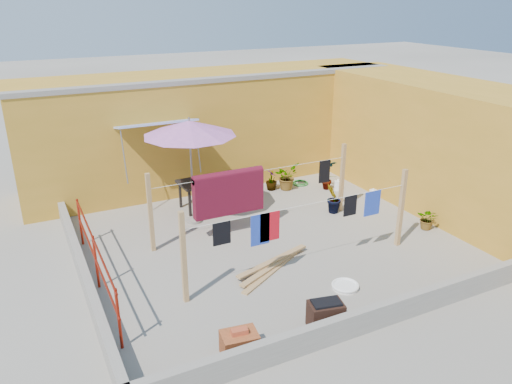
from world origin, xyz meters
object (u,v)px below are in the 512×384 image
patio_umbrella (189,129)px  brazier (326,315)px  plant_back_a (286,176)px  brick_stack (240,344)px  white_basin (345,286)px  water_jug_b (338,185)px  green_hose (300,183)px  water_jug_a (373,195)px  outdoor_table (210,182)px

patio_umbrella → brazier: 5.48m
brazier → plant_back_a: plant_back_a is taller
brick_stack → plant_back_a: size_ratio=0.80×
patio_umbrella → white_basin: size_ratio=4.98×
white_basin → water_jug_b: water_jug_b is taller
patio_umbrella → brick_stack: size_ratio=4.31×
white_basin → green_hose: size_ratio=1.11×
brazier → plant_back_a: (2.65, 5.98, 0.13)m
white_basin → water_jug_b: size_ratio=1.60×
brazier → water_jug_b: brazier is taller
water_jug_a → green_hose: 2.28m
brazier → white_basin: brazier is taller
brick_stack → water_jug_b: (5.53, 5.23, -0.06)m
water_jug_a → brick_stack: bearing=-145.0°
outdoor_table → green_hose: 3.13m
white_basin → plant_back_a: plant_back_a is taller
outdoor_table → brick_stack: outdoor_table is taller
outdoor_table → water_jug_a: bearing=-21.0°
water_jug_a → green_hose: (-1.12, 1.98, -0.12)m
outdoor_table → white_basin: 5.02m
patio_umbrella → outdoor_table: patio_umbrella is taller
brazier → green_hose: 6.94m
outdoor_table → water_jug_b: 3.81m
water_jug_a → outdoor_table: bearing=159.0°
water_jug_b → green_hose: (-0.71, 0.91, -0.11)m
green_hose → plant_back_a: size_ratio=0.63×
brick_stack → brazier: brazier is taller
patio_umbrella → green_hose: patio_umbrella is taller
outdoor_table → brick_stack: 6.04m
white_basin → brazier: bearing=-140.6°
plant_back_a → brick_stack: bearing=-125.4°
water_jug_b → green_hose: size_ratio=0.69×
outdoor_table → white_basin: bearing=-80.4°
white_basin → water_jug_a: water_jug_a is taller
outdoor_table → brick_stack: (-1.79, -5.75, -0.48)m
water_jug_b → brick_stack: bearing=-136.6°
white_basin → brick_stack: bearing=-162.1°
brazier → green_hose: (3.23, 6.14, -0.22)m
water_jug_b → green_hose: water_jug_b is taller
brazier → white_basin: 1.35m
water_jug_a → green_hose: size_ratio=0.71×
green_hose → patio_umbrella: bearing=-163.5°
brick_stack → green_hose: size_ratio=1.28×
water_jug_b → plant_back_a: size_ratio=0.44×
patio_umbrella → white_basin: bearing=-69.5°
white_basin → green_hose: white_basin is taller
white_basin → green_hose: bearing=67.4°
brick_stack → green_hose: 7.81m
green_hose → plant_back_a: bearing=-164.7°
outdoor_table → brazier: bearing=-92.0°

